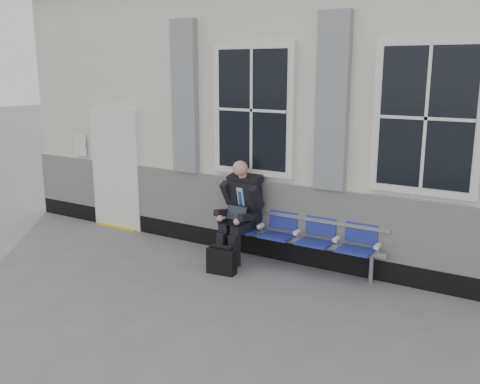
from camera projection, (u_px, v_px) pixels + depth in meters
The scene contains 5 objects.
ground at pixel (350, 324), 6.11m from camera, with size 70.00×70.00×0.00m, color slate.
station_building at pixel (433, 109), 8.50m from camera, with size 14.40×4.40×4.49m.
bench at pixel (299, 231), 7.74m from camera, with size 2.60×0.47×0.91m.
businessman at pixel (241, 207), 8.03m from camera, with size 0.65×0.87×1.53m.
briefcase at pixel (222, 260), 7.58m from camera, with size 0.43×0.22×0.42m.
Camera 1 is at (1.87, -5.44, 2.85)m, focal length 40.00 mm.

